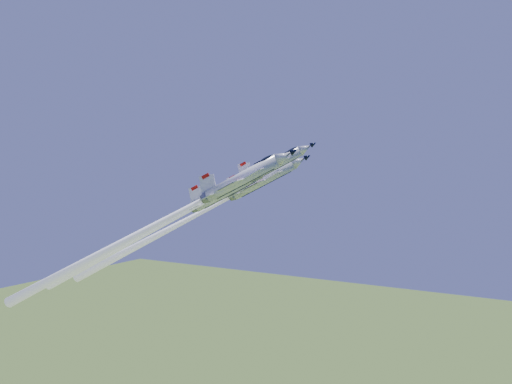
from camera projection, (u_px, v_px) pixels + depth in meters
The scene contains 4 objects.
jet_lead at pixel (183, 213), 102.05m from camera, with size 41.37×14.31×38.78m.
jet_left at pixel (191, 218), 108.77m from camera, with size 40.66×14.56×35.46m.
jet_right at pixel (147, 229), 99.03m from camera, with size 46.45×16.38×41.60m.
jet_slot at pixel (160, 226), 104.74m from camera, with size 39.36×14.31×33.88m.
Camera 1 is at (51.10, -86.08, 87.00)m, focal length 40.00 mm.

